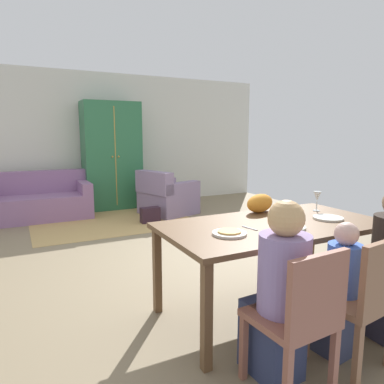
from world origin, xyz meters
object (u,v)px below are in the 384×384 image
at_px(person_man, 278,298).
at_px(cat, 260,203).
at_px(dining_chair_child, 363,296).
at_px(couch, 37,202).
at_px(dining_table, 273,231).
at_px(wine_glass, 317,197).
at_px(plate_near_child, 289,227).
at_px(person_child, 338,294).
at_px(plate_near_woman, 328,218).
at_px(handbag, 150,215).
at_px(dining_chair_man, 300,314).
at_px(armchair, 166,197).
at_px(armoire, 112,156).
at_px(plate_near_man, 229,233).

distance_m(person_man, cat, 1.27).
distance_m(dining_chair_child, couch, 5.53).
distance_m(dining_table, wine_glass, 0.71).
relative_size(plate_near_child, person_child, 0.27).
bearing_deg(wine_glass, person_man, -144.06).
bearing_deg(wine_glass, plate_near_woman, -119.04).
height_order(plate_near_woman, dining_chair_child, dining_chair_child).
bearing_deg(handbag, cat, -89.70).
bearing_deg(person_man, dining_chair_man, -87.88).
bearing_deg(armchair, armoire, 126.39).
bearing_deg(dining_chair_man, plate_near_woman, 36.41).
bearing_deg(handbag, armchair, 44.08).
distance_m(plate_near_woman, handbag, 3.48).
distance_m(plate_near_woman, couch, 5.02).
xyz_separation_m(plate_near_child, wine_glass, (0.66, 0.36, 0.12)).
distance_m(armchair, armoire, 1.45).
height_order(dining_chair_child, cat, cat).
height_order(plate_near_man, armoire, armoire).
distance_m(dining_table, armoire, 4.81).
bearing_deg(dining_chair_man, plate_near_child, 52.88).
bearing_deg(plate_near_child, plate_near_woman, 9.04).
height_order(couch, armoire, armoire).
height_order(plate_near_child, dining_chair_man, dining_chair_man).
distance_m(dining_chair_child, person_child, 0.18).
relative_size(plate_near_man, armoire, 0.12).
distance_m(person_man, armchair, 4.60).
bearing_deg(armchair, plate_near_man, -106.22).
height_order(plate_near_child, armoire, armoire).
bearing_deg(armchair, person_man, -104.35).
height_order(person_child, couch, person_child).
relative_size(dining_chair_child, person_child, 0.94).
xyz_separation_m(dining_table, dining_chair_man, (-0.50, -0.84, -0.20)).
height_order(dining_table, couch, couch).
bearing_deg(wine_glass, plate_near_child, -151.33).
relative_size(couch, armchair, 1.65).
height_order(plate_near_man, dining_chair_man, dining_chair_man).
xyz_separation_m(dining_table, person_child, (-0.00, -0.67, -0.26)).
height_order(dining_chair_man, armoire, armoire).
xyz_separation_m(plate_near_child, plate_near_woman, (0.50, 0.08, 0.00)).
bearing_deg(plate_near_woman, armchair, 88.08).
relative_size(plate_near_woman, wine_glass, 1.34).
relative_size(dining_chair_man, armoire, 0.41).
distance_m(plate_near_man, wine_glass, 1.21).
distance_m(dining_chair_man, handbag, 4.21).
bearing_deg(person_man, wine_glass, 35.94).
distance_m(dining_chair_man, cat, 1.42).
height_order(dining_chair_child, armchair, dining_chair_child).
height_order(dining_table, plate_near_man, plate_near_man).
height_order(plate_near_woman, armoire, armoire).
xyz_separation_m(person_child, couch, (-1.54, 5.13, -0.13)).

